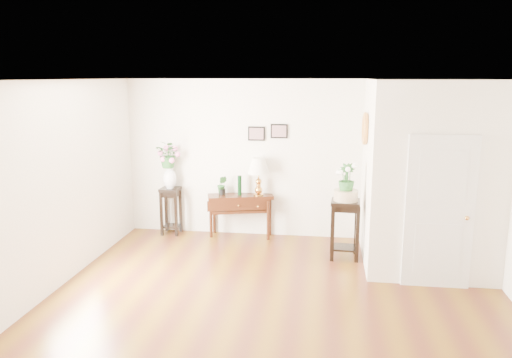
% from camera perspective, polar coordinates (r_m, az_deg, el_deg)
% --- Properties ---
extents(floor, '(6.00, 5.50, 0.02)m').
position_cam_1_polar(floor, '(6.62, 2.39, -13.78)').
color(floor, '#603F0F').
rests_on(floor, ground).
extents(ceiling, '(6.00, 5.50, 0.02)m').
position_cam_1_polar(ceiling, '(5.98, 2.62, 11.25)').
color(ceiling, white).
rests_on(ceiling, ground).
extents(wall_back, '(6.00, 0.02, 2.80)m').
position_cam_1_polar(wall_back, '(8.84, 4.25, 2.24)').
color(wall_back, white).
rests_on(wall_back, ground).
extents(wall_front, '(6.00, 0.02, 2.80)m').
position_cam_1_polar(wall_front, '(3.55, -1.97, -12.29)').
color(wall_front, white).
rests_on(wall_front, ground).
extents(wall_left, '(0.02, 5.50, 2.80)m').
position_cam_1_polar(wall_left, '(7.09, -22.42, -0.97)').
color(wall_left, white).
rests_on(wall_left, ground).
extents(partition, '(1.80, 1.95, 2.80)m').
position_cam_1_polar(partition, '(8.00, 18.94, 0.65)').
color(partition, white).
rests_on(partition, floor).
extents(door, '(0.90, 0.05, 2.10)m').
position_cam_1_polar(door, '(7.12, 20.21, -3.65)').
color(door, silver).
rests_on(door, floor).
extents(art_print_left, '(0.30, 0.02, 0.25)m').
position_cam_1_polar(art_print_left, '(8.82, 0.06, 5.21)').
color(art_print_left, black).
rests_on(art_print_left, wall_back).
extents(art_print_right, '(0.30, 0.02, 0.25)m').
position_cam_1_polar(art_print_right, '(8.77, 2.66, 5.49)').
color(art_print_right, black).
rests_on(art_print_right, wall_back).
extents(wall_ornament, '(0.07, 0.51, 0.51)m').
position_cam_1_polar(wall_ornament, '(7.91, 12.35, 5.65)').
color(wall_ornament, gold).
rests_on(wall_ornament, partition).
extents(console_table, '(1.21, 0.68, 0.77)m').
position_cam_1_polar(console_table, '(8.99, -1.78, -4.21)').
color(console_table, black).
rests_on(console_table, floor).
extents(table_lamp, '(0.42, 0.42, 0.68)m').
position_cam_1_polar(table_lamp, '(8.77, 0.30, 0.33)').
color(table_lamp, '#B47C32').
rests_on(table_lamp, console_table).
extents(green_vase, '(0.09, 0.09, 0.35)m').
position_cam_1_polar(green_vase, '(8.86, -1.89, -0.75)').
color(green_vase, black).
rests_on(green_vase, console_table).
extents(potted_plant, '(0.18, 0.14, 0.32)m').
position_cam_1_polar(potted_plant, '(8.92, -3.90, -0.76)').
color(potted_plant, '#245B24').
rests_on(potted_plant, console_table).
extents(plant_stand_a, '(0.35, 0.35, 0.86)m').
position_cam_1_polar(plant_stand_a, '(9.25, -9.69, -3.62)').
color(plant_stand_a, black).
rests_on(plant_stand_a, floor).
extents(porcelain_vase, '(0.31, 0.31, 0.42)m').
position_cam_1_polar(porcelain_vase, '(9.10, -9.83, 0.36)').
color(porcelain_vase, silver).
rests_on(porcelain_vase, plant_stand_a).
extents(lily_arrangement, '(0.54, 0.50, 0.49)m').
position_cam_1_polar(lily_arrangement, '(9.03, -9.92, 2.97)').
color(lily_arrangement, '#245B24').
rests_on(lily_arrangement, porcelain_vase).
extents(plant_stand_b, '(0.46, 0.46, 0.94)m').
position_cam_1_polar(plant_stand_b, '(8.05, 10.09, -5.67)').
color(plant_stand_b, black).
rests_on(plant_stand_b, floor).
extents(ceramic_bowl, '(0.38, 0.38, 0.17)m').
position_cam_1_polar(ceramic_bowl, '(7.91, 10.23, -1.88)').
color(ceramic_bowl, tan).
rests_on(ceramic_bowl, plant_stand_b).
extents(narcissus, '(0.33, 0.33, 0.47)m').
position_cam_1_polar(narcissus, '(7.85, 10.30, 0.06)').
color(narcissus, '#245B24').
rests_on(narcissus, ceramic_bowl).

